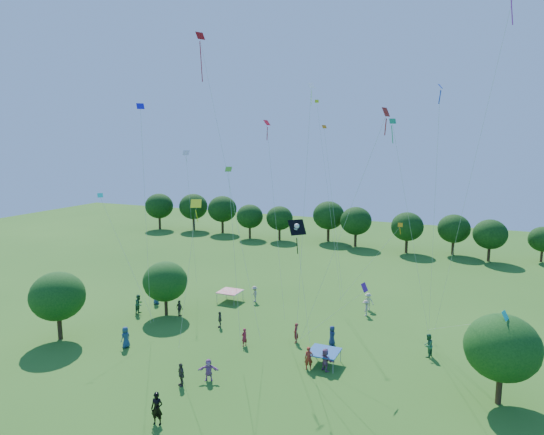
# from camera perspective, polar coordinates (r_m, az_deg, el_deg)

# --- Properties ---
(near_tree_west) EXTENTS (4.51, 4.51, 5.81)m
(near_tree_west) POSITION_cam_1_polar(r_m,az_deg,el_deg) (44.62, -23.92, -8.46)
(near_tree_west) COLOR #422B19
(near_tree_west) RESTS_ON ground
(near_tree_north) EXTENTS (4.22, 4.22, 5.23)m
(near_tree_north) POSITION_cam_1_polar(r_m,az_deg,el_deg) (47.56, -12.45, -7.35)
(near_tree_north) COLOR #422B19
(near_tree_north) RESTS_ON ground
(near_tree_east) EXTENTS (4.65, 4.65, 5.89)m
(near_tree_east) POSITION_cam_1_polar(r_m,az_deg,el_deg) (34.64, 25.47, -13.65)
(near_tree_east) COLOR #422B19
(near_tree_east) RESTS_ON ground
(treeline) EXTENTS (88.01, 8.77, 6.77)m
(treeline) POSITION_cam_1_polar(r_m,az_deg,el_deg) (76.45, 11.35, -0.46)
(treeline) COLOR #422B19
(treeline) RESTS_ON ground
(tent_red_stripe) EXTENTS (2.20, 2.20, 1.10)m
(tent_red_stripe) POSITION_cam_1_polar(r_m,az_deg,el_deg) (51.13, -4.97, -8.67)
(tent_red_stripe) COLOR red
(tent_red_stripe) RESTS_ON ground
(tent_blue) EXTENTS (2.20, 2.20, 1.10)m
(tent_blue) POSITION_cam_1_polar(r_m,az_deg,el_deg) (37.67, 6.15, -15.44)
(tent_blue) COLOR #16498F
(tent_blue) RESTS_ON ground
(man_in_black) EXTENTS (0.84, 0.64, 1.99)m
(man_in_black) POSITION_cam_1_polar(r_m,az_deg,el_deg) (31.48, -13.39, -21.02)
(man_in_black) COLOR black
(man_in_black) RESTS_ON ground
(crowd_person_0) EXTENTS (0.90, 0.64, 1.64)m
(crowd_person_0) POSITION_cam_1_polar(r_m,az_deg,el_deg) (51.54, -13.47, -9.00)
(crowd_person_0) COLOR navy
(crowd_person_0) RESTS_ON ground
(crowd_person_1) EXTENTS (0.54, 0.65, 1.50)m
(crowd_person_1) POSITION_cam_1_polar(r_m,az_deg,el_deg) (40.74, -3.29, -13.88)
(crowd_person_1) COLOR maroon
(crowd_person_1) RESTS_ON ground
(crowd_person_2) EXTENTS (0.73, 1.01, 1.84)m
(crowd_person_2) POSITION_cam_1_polar(r_m,az_deg,el_deg) (40.64, 17.89, -14.13)
(crowd_person_2) COLOR #2B6442
(crowd_person_2) RESTS_ON ground
(crowd_person_3) EXTENTS (1.15, 0.54, 1.75)m
(crowd_person_3) POSITION_cam_1_polar(r_m,az_deg,el_deg) (49.41, 11.24, -9.67)
(crowd_person_3) COLOR #BCBA96
(crowd_person_3) RESTS_ON ground
(crowd_person_4) EXTENTS (1.03, 0.89, 1.62)m
(crowd_person_4) POSITION_cam_1_polar(r_m,az_deg,el_deg) (35.37, -10.66, -17.69)
(crowd_person_4) COLOR #453E37
(crowd_person_4) RESTS_ON ground
(crowd_person_5) EXTENTS (1.63, 1.31, 1.69)m
(crowd_person_5) POSITION_cam_1_polar(r_m,az_deg,el_deg) (36.94, 6.29, -16.30)
(crowd_person_5) COLOR #8E537B
(crowd_person_5) RESTS_ON ground
(crowd_person_6) EXTENTS (0.61, 0.88, 1.62)m
(crowd_person_6) POSITION_cam_1_polar(r_m,az_deg,el_deg) (41.13, 7.07, -13.61)
(crowd_person_6) COLOR navy
(crowd_person_6) RESTS_ON ground
(crowd_person_7) EXTENTS (0.57, 0.72, 1.68)m
(crowd_person_7) POSITION_cam_1_polar(r_m,az_deg,el_deg) (41.28, 2.83, -13.41)
(crowd_person_7) COLOR maroon
(crowd_person_7) RESTS_ON ground
(crowd_person_8) EXTENTS (0.58, 0.97, 1.89)m
(crowd_person_8) POSITION_cam_1_polar(r_m,az_deg,el_deg) (49.28, -15.38, -9.79)
(crowd_person_8) COLOR #245435
(crowd_person_8) RESTS_ON ground
(crowd_person_9) EXTENTS (1.08, 1.15, 1.67)m
(crowd_person_9) POSITION_cam_1_polar(r_m,az_deg,el_deg) (50.89, -2.07, -8.97)
(crowd_person_9) COLOR #AB9D88
(crowd_person_9) RESTS_ON ground
(crowd_person_10) EXTENTS (0.74, 0.95, 1.48)m
(crowd_person_10) POSITION_cam_1_polar(r_m,az_deg,el_deg) (44.59, -6.15, -11.83)
(crowd_person_10) COLOR #454037
(crowd_person_10) RESTS_ON ground
(crowd_person_11) EXTENTS (1.55, 1.05, 1.56)m
(crowd_person_11) POSITION_cam_1_polar(r_m,az_deg,el_deg) (35.76, -7.47, -17.34)
(crowd_person_11) COLOR #A25EA2
(crowd_person_11) RESTS_ON ground
(crowd_person_12) EXTENTS (0.59, 0.92, 1.74)m
(crowd_person_12) POSITION_cam_1_polar(r_m,az_deg,el_deg) (42.07, -16.84, -13.32)
(crowd_person_12) COLOR navy
(crowd_person_12) RESTS_ON ground
(crowd_person_13) EXTENTS (0.74, 0.62, 1.71)m
(crowd_person_13) POSITION_cam_1_polar(r_m,az_deg,el_deg) (37.02, 4.34, -16.19)
(crowd_person_13) COLOR maroon
(crowd_person_13) RESTS_ON ground
(crowd_person_14) EXTENTS (1.01, 0.74, 1.84)m
(crowd_person_14) POSITION_cam_1_polar(r_m,az_deg,el_deg) (53.64, -12.39, -8.13)
(crowd_person_14) COLOR #275C27
(crowd_person_14) RESTS_ON ground
(crowd_person_15) EXTENTS (0.55, 1.04, 1.53)m
(crowd_person_15) POSITION_cam_1_polar(r_m,az_deg,el_deg) (47.89, 10.97, -10.41)
(crowd_person_15) COLOR #B1A48D
(crowd_person_15) RESTS_ON ground
(crowd_person_16) EXTENTS (1.00, 0.69, 1.56)m
(crowd_person_16) POSITION_cam_1_polar(r_m,az_deg,el_deg) (47.74, -10.83, -10.45)
(crowd_person_16) COLOR #423B35
(crowd_person_16) RESTS_ON ground
(pirate_kite) EXTENTS (1.85, 1.27, 9.88)m
(pirate_kite) POSITION_cam_1_polar(r_m,az_deg,el_deg) (33.49, 2.97, -1.38)
(pirate_kite) COLOR black
(red_high_kite) EXTENTS (5.82, 1.48, 23.52)m
(red_high_kite) POSITION_cam_1_polar(r_m,az_deg,el_deg) (38.61, -7.09, 13.70)
(red_high_kite) COLOR red
(small_kite_0) EXTENTS (6.89, 4.14, 17.29)m
(small_kite_0) POSITION_cam_1_polar(r_m,az_deg,el_deg) (31.46, 10.76, 5.22)
(small_kite_0) COLOR red
(small_kite_1) EXTENTS (2.89, 1.52, 16.73)m
(small_kite_1) POSITION_cam_1_polar(r_m,az_deg,el_deg) (46.74, 6.86, 4.33)
(small_kite_1) COLOR orange
(small_kite_2) EXTENTS (2.63, 0.94, 11.34)m
(small_kite_2) POSITION_cam_1_polar(r_m,az_deg,el_deg) (33.86, -9.17, -0.67)
(small_kite_2) COLOR #CDE914
(small_kite_3) EXTENTS (3.35, 2.67, 16.92)m
(small_kite_3) POSITION_cam_1_polar(r_m,az_deg,el_deg) (37.99, 15.00, 4.60)
(small_kite_3) COLOR #1C9A57
(small_kite_4) EXTENTS (0.65, 7.30, 18.78)m
(small_kite_4) POSITION_cam_1_polar(r_m,az_deg,el_deg) (34.73, 18.72, 4.11)
(small_kite_4) COLOR #1536D4
(small_kite_5) EXTENTS (5.31, 1.10, 5.35)m
(small_kite_5) POSITION_cam_1_polar(r_m,az_deg,el_deg) (35.58, 9.98, -8.82)
(small_kite_5) COLOR #6B178F
(small_kite_6) EXTENTS (1.49, 0.66, 14.24)m
(small_kite_6) POSITION_cam_1_polar(r_m,az_deg,el_deg) (52.15, -9.88, 4.94)
(small_kite_6) COLOR silver
(small_kite_7) EXTENTS (5.38, 8.46, 5.06)m
(small_kite_7) POSITION_cam_1_polar(r_m,az_deg,el_deg) (34.74, 24.24, -10.84)
(small_kite_7) COLOR #0CC2BA
(small_kite_8) EXTENTS (2.18, 0.92, 17.00)m
(small_kite_8) POSITION_cam_1_polar(r_m,az_deg,el_deg) (41.14, -0.16, 6.15)
(small_kite_8) COLOR red
(small_kite_9) EXTENTS (5.47, 2.24, 7.69)m
(small_kite_9) POSITION_cam_1_polar(r_m,az_deg,el_deg) (46.74, 13.44, -2.76)
(small_kite_9) COLOR orange
(small_kite_10) EXTENTS (4.14, 3.58, 19.27)m
(small_kite_10) POSITION_cam_1_polar(r_m,az_deg,el_deg) (47.85, 6.26, 5.70)
(small_kite_10) COLOR #CEDE13
(small_kite_11) EXTENTS (0.60, 1.13, 13.57)m
(small_kite_11) POSITION_cam_1_polar(r_m,az_deg,el_deg) (33.65, -4.72, -0.41)
(small_kite_11) COLOR #2C8D19
(small_kite_12) EXTENTS (1.90, 2.47, 18.03)m
(small_kite_12) POSITION_cam_1_polar(r_m,az_deg,el_deg) (38.44, -14.91, 5.85)
(small_kite_12) COLOR #1A14CA
(small_kite_13) EXTENTS (3.91, 8.99, 23.31)m
(small_kite_13) POSITION_cam_1_polar(r_m,az_deg,el_deg) (33.54, 23.28, 8.58)
(small_kite_13) COLOR #AF1DAE
(small_kite_14) EXTENTS (0.96, 1.24, 19.44)m
(small_kite_14) POSITION_cam_1_polar(r_m,az_deg,el_deg) (35.89, 4.20, 7.90)
(small_kite_14) COLOR white
(small_kite_15) EXTENTS (5.29, 0.55, 10.81)m
(small_kite_15) POSITION_cam_1_polar(r_m,az_deg,el_deg) (43.76, -18.21, -0.92)
(small_kite_15) COLOR #0ED8B5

